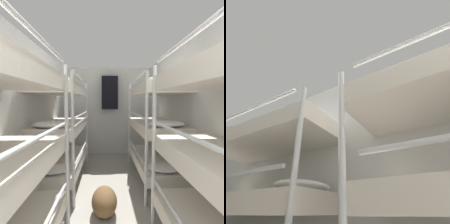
# 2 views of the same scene
# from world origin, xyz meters

# --- Properties ---
(wall_right) EXTENTS (0.06, 5.32, 2.41)m
(wall_right) POSITION_xyz_m (1.23, 2.60, 1.21)
(wall_right) COLOR silver
(wall_right) RESTS_ON ground_plane
(bunk_stack_right_far) EXTENTS (0.72, 1.77, 1.91)m
(bunk_stack_right_far) POSITION_xyz_m (0.84, 3.47, 1.02)
(bunk_stack_right_far) COLOR silver
(bunk_stack_right_far) RESTS_ON ground_plane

